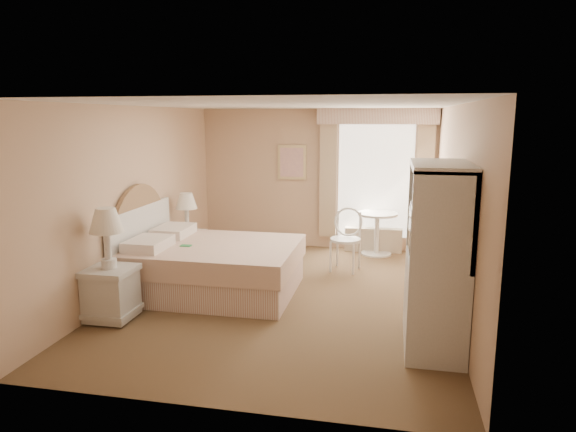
% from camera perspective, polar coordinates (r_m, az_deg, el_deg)
% --- Properties ---
extents(room, '(4.21, 5.51, 2.51)m').
position_cam_1_polar(room, '(6.61, -0.26, 1.36)').
color(room, brown).
rests_on(room, ground).
extents(window, '(2.05, 0.22, 2.51)m').
position_cam_1_polar(window, '(9.09, 9.70, 4.40)').
color(window, white).
rests_on(window, room).
extents(framed_art, '(0.52, 0.04, 0.62)m').
position_cam_1_polar(framed_art, '(9.30, 0.43, 5.99)').
color(framed_art, '#D2B781').
rests_on(framed_art, room).
extents(bed, '(2.24, 1.77, 1.56)m').
position_cam_1_polar(bed, '(7.10, -9.14, -5.36)').
color(bed, tan).
rests_on(bed, room).
extents(nightstand_near, '(0.54, 0.54, 1.32)m').
position_cam_1_polar(nightstand_near, '(6.35, -19.16, -6.64)').
color(nightstand_near, silver).
rests_on(nightstand_near, room).
extents(nightstand_far, '(0.48, 0.48, 1.16)m').
position_cam_1_polar(nightstand_far, '(8.37, -11.09, -2.49)').
color(nightstand_far, silver).
rests_on(nightstand_far, room).
extents(round_table, '(0.70, 0.70, 0.74)m').
position_cam_1_polar(round_table, '(8.98, 9.86, -1.18)').
color(round_table, silver).
rests_on(round_table, room).
extents(cafe_chair, '(0.54, 0.54, 0.97)m').
position_cam_1_polar(cafe_chair, '(8.02, 6.53, -2.02)').
color(cafe_chair, silver).
rests_on(cafe_chair, room).
extents(armoire, '(0.57, 1.15, 1.91)m').
position_cam_1_polar(armoire, '(5.48, 16.17, -6.02)').
color(armoire, silver).
rests_on(armoire, room).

